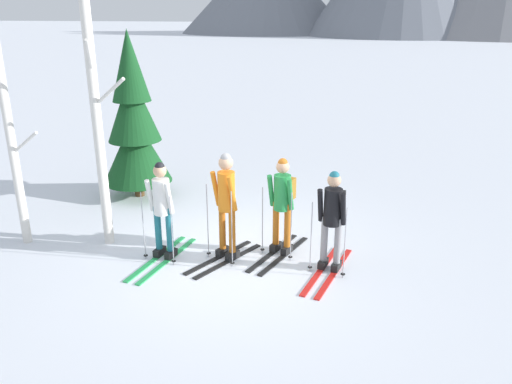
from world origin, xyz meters
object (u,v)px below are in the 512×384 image
(skier_in_white, at_px, (162,207))
(skier_in_black, at_px, (332,216))
(pine_tree_near, at_px, (134,124))
(skier_in_orange, at_px, (226,201))
(skier_in_green, at_px, (282,201))
(birch_tree_slender, at_px, (11,143))
(birch_tree_tall, at_px, (96,109))

(skier_in_white, relative_size, skier_in_black, 1.00)
(skier_in_white, relative_size, pine_tree_near, 0.50)
(skier_in_orange, relative_size, skier_in_green, 1.08)
(pine_tree_near, distance_m, birch_tree_slender, 2.87)
(skier_in_white, height_order, skier_in_black, skier_in_white)
(skier_in_white, height_order, skier_in_green, skier_in_green)
(skier_in_black, distance_m, birch_tree_slender, 5.47)
(skier_in_white, bearing_deg, pine_tree_near, 123.73)
(skier_in_white, relative_size, birch_tree_slender, 0.48)
(skier_in_orange, distance_m, birch_tree_slender, 3.77)
(skier_in_orange, height_order, pine_tree_near, pine_tree_near)
(birch_tree_tall, bearing_deg, pine_tree_near, 104.02)
(skier_in_green, bearing_deg, pine_tree_near, 151.17)
(skier_in_orange, bearing_deg, birch_tree_tall, 178.48)
(skier_in_white, distance_m, birch_tree_slender, 2.81)
(skier_in_white, xyz_separation_m, skier_in_green, (1.87, 0.67, 0.04))
(skier_in_orange, distance_m, pine_tree_near, 3.78)
(skier_in_orange, bearing_deg, birch_tree_slender, -175.52)
(skier_in_green, bearing_deg, birch_tree_tall, -173.06)
(pine_tree_near, distance_m, birch_tree_tall, 2.57)
(pine_tree_near, bearing_deg, skier_in_orange, -40.97)
(birch_tree_tall, bearing_deg, skier_in_black, -0.44)
(skier_in_white, height_order, birch_tree_tall, birch_tree_tall)
(skier_in_green, xyz_separation_m, birch_tree_slender, (-4.52, -0.72, 0.89))
(skier_in_white, xyz_separation_m, skier_in_black, (2.74, 0.27, 0.02))
(skier_in_green, distance_m, pine_tree_near, 4.23)
(birch_tree_slender, bearing_deg, birch_tree_tall, 13.41)
(pine_tree_near, relative_size, birch_tree_slender, 0.96)
(skier_in_white, relative_size, birch_tree_tall, 0.38)
(pine_tree_near, height_order, birch_tree_slender, birch_tree_slender)
(skier_in_black, bearing_deg, skier_in_white, -174.40)
(skier_in_green, xyz_separation_m, skier_in_black, (0.87, -0.40, -0.02))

